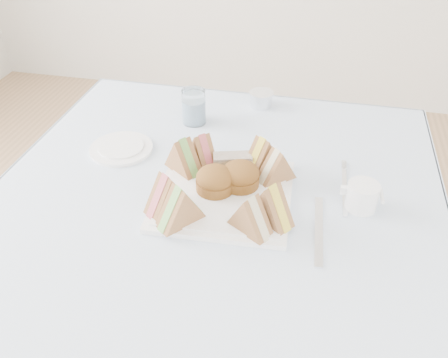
% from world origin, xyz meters
% --- Properties ---
extents(table, '(0.90, 0.90, 0.74)m').
position_xyz_m(table, '(0.00, 0.00, 0.37)').
color(table, brown).
rests_on(table, floor).
extents(tablecloth, '(1.02, 1.02, 0.01)m').
position_xyz_m(tablecloth, '(0.00, 0.00, 0.74)').
color(tablecloth, white).
rests_on(tablecloth, table).
extents(serving_plate, '(0.31, 0.31, 0.01)m').
position_xyz_m(serving_plate, '(0.02, -0.02, 0.75)').
color(serving_plate, white).
rests_on(serving_plate, tablecloth).
extents(sandwich_fl_a, '(0.10, 0.11, 0.09)m').
position_xyz_m(sandwich_fl_a, '(-0.08, -0.09, 0.80)').
color(sandwich_fl_a, '#A1633B').
rests_on(sandwich_fl_a, serving_plate).
extents(sandwich_fl_b, '(0.10, 0.11, 0.09)m').
position_xyz_m(sandwich_fl_b, '(-0.04, -0.13, 0.80)').
color(sandwich_fl_b, '#A1633B').
rests_on(sandwich_fl_b, serving_plate).
extents(sandwich_fr_a, '(0.11, 0.10, 0.09)m').
position_xyz_m(sandwich_fr_a, '(0.14, -0.08, 0.80)').
color(sandwich_fr_a, '#A1633B').
rests_on(sandwich_fr_a, serving_plate).
extents(sandwich_fr_b, '(0.10, 0.09, 0.08)m').
position_xyz_m(sandwich_fr_b, '(0.10, -0.12, 0.80)').
color(sandwich_fr_b, '#A1633B').
rests_on(sandwich_fr_b, serving_plate).
extents(sandwich_bl_a, '(0.11, 0.09, 0.09)m').
position_xyz_m(sandwich_bl_a, '(-0.09, 0.05, 0.80)').
color(sandwich_bl_a, '#A1633B').
rests_on(sandwich_bl_a, serving_plate).
extents(sandwich_bl_b, '(0.09, 0.09, 0.08)m').
position_xyz_m(sandwich_bl_b, '(-0.05, 0.09, 0.80)').
color(sandwich_bl_b, '#A1633B').
rests_on(sandwich_bl_b, serving_plate).
extents(sandwich_br_a, '(0.10, 0.09, 0.08)m').
position_xyz_m(sandwich_br_a, '(0.13, 0.06, 0.80)').
color(sandwich_br_a, '#A1633B').
rests_on(sandwich_br_a, serving_plate).
extents(sandwich_br_b, '(0.09, 0.10, 0.08)m').
position_xyz_m(sandwich_br_b, '(0.09, 0.10, 0.80)').
color(sandwich_br_b, '#A1633B').
rests_on(sandwich_br_b, serving_plate).
extents(scone_left, '(0.09, 0.09, 0.06)m').
position_xyz_m(scone_left, '(0.00, -0.01, 0.79)').
color(scone_left, brown).
rests_on(scone_left, serving_plate).
extents(scone_right, '(0.10, 0.10, 0.06)m').
position_xyz_m(scone_right, '(0.05, 0.02, 0.79)').
color(scone_right, brown).
rests_on(scone_right, serving_plate).
extents(pastry_slice, '(0.10, 0.06, 0.04)m').
position_xyz_m(pastry_slice, '(0.02, 0.07, 0.78)').
color(pastry_slice, beige).
rests_on(pastry_slice, serving_plate).
extents(side_plate, '(0.18, 0.18, 0.01)m').
position_xyz_m(side_plate, '(-0.28, 0.12, 0.75)').
color(side_plate, white).
rests_on(side_plate, tablecloth).
extents(water_glass, '(0.07, 0.07, 0.10)m').
position_xyz_m(water_glass, '(-0.13, 0.30, 0.79)').
color(water_glass, white).
rests_on(water_glass, tablecloth).
extents(tea_strainer, '(0.09, 0.09, 0.04)m').
position_xyz_m(tea_strainer, '(0.04, 0.43, 0.77)').
color(tea_strainer, silver).
rests_on(tea_strainer, tablecloth).
extents(knife, '(0.03, 0.21, 0.00)m').
position_xyz_m(knife, '(0.24, -0.08, 0.75)').
color(knife, silver).
rests_on(knife, tablecloth).
extents(fork, '(0.02, 0.18, 0.00)m').
position_xyz_m(fork, '(0.29, 0.06, 0.75)').
color(fork, silver).
rests_on(fork, tablecloth).
extents(creamer_jug, '(0.07, 0.07, 0.06)m').
position_xyz_m(creamer_jug, '(0.32, 0.01, 0.78)').
color(creamer_jug, white).
rests_on(creamer_jug, tablecloth).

